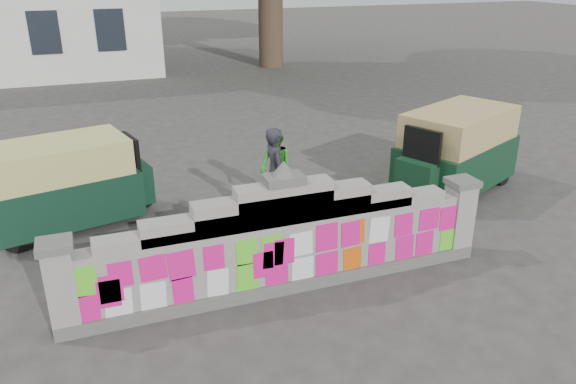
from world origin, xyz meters
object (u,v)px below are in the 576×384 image
pedestrian (275,167)px  rickshaw_left (67,182)px  rickshaw_right (455,150)px  cyclist_bike (276,202)px  cyclist_rider (275,185)px

pedestrian → rickshaw_left: bearing=-109.6°
rickshaw_left → rickshaw_right: size_ratio=0.93×
cyclist_bike → pedestrian: pedestrian is taller
pedestrian → rickshaw_left: (-3.85, 0.34, 0.08)m
cyclist_rider → pedestrian: size_ratio=1.08×
rickshaw_left → rickshaw_right: (7.55, -1.05, 0.06)m
cyclist_rider → rickshaw_right: 4.08m
rickshaw_left → rickshaw_right: rickshaw_right is taller
cyclist_bike → rickshaw_left: 3.76m
cyclist_rider → rickshaw_left: (-3.48, 1.39, 0.02)m
cyclist_rider → pedestrian: 1.11m
cyclist_rider → pedestrian: bearing=-19.0°
pedestrian → rickshaw_right: size_ratio=0.47×
cyclist_bike → pedestrian: bearing=-19.0°
pedestrian → rickshaw_right: (3.70, -0.71, 0.14)m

